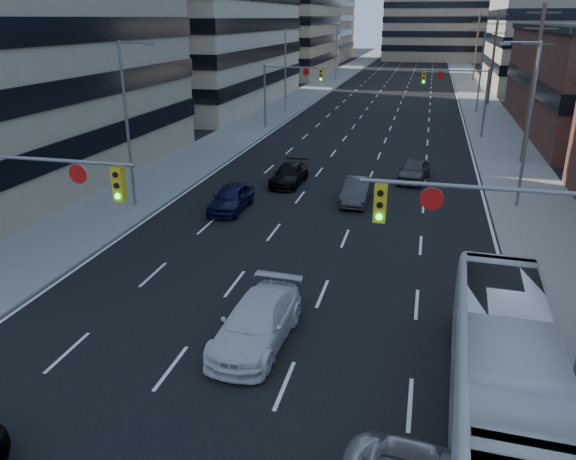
# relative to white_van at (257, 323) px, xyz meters

# --- Properties ---
(road_surface) EXTENTS (18.00, 300.00, 0.02)m
(road_surface) POSITION_rel_white_van_xyz_m (-0.33, 121.94, -0.72)
(road_surface) COLOR black
(road_surface) RESTS_ON ground
(sidewalk_left) EXTENTS (5.00, 300.00, 0.15)m
(sidewalk_left) POSITION_rel_white_van_xyz_m (-11.83, 121.94, -0.66)
(sidewalk_left) COLOR slate
(sidewalk_left) RESTS_ON ground
(sidewalk_right) EXTENTS (5.00, 300.00, 0.15)m
(sidewalk_right) POSITION_rel_white_van_xyz_m (11.17, 121.94, -0.66)
(sidewalk_right) COLOR slate
(sidewalk_right) RESTS_ON ground
(office_left_far) EXTENTS (20.00, 30.00, 16.00)m
(office_left_far) POSITION_rel_white_van_xyz_m (-24.33, 91.94, 7.27)
(office_left_far) COLOR gray
(office_left_far) RESTS_ON ground
(office_right_far) EXTENTS (22.00, 28.00, 14.00)m
(office_right_far) POSITION_rel_white_van_xyz_m (24.67, 79.94, 6.27)
(office_right_far) COLOR gray
(office_right_far) RESTS_ON ground
(bg_block_left) EXTENTS (24.00, 24.00, 20.00)m
(bg_block_left) POSITION_rel_white_van_xyz_m (-28.33, 131.94, 9.27)
(bg_block_left) COLOR #ADA089
(bg_block_left) RESTS_ON ground
(bg_block_right) EXTENTS (22.00, 22.00, 12.00)m
(bg_block_right) POSITION_rel_white_van_xyz_m (31.67, 121.94, 5.27)
(bg_block_right) COLOR gray
(bg_block_right) RESTS_ON ground
(signal_near_left) EXTENTS (6.59, 0.33, 6.00)m
(signal_near_left) POSITION_rel_white_van_xyz_m (-7.79, -0.07, 3.59)
(signal_near_left) COLOR slate
(signal_near_left) RESTS_ON ground
(signal_near_right) EXTENTS (6.59, 0.33, 6.00)m
(signal_near_right) POSITION_rel_white_van_xyz_m (7.12, -0.07, 3.59)
(signal_near_right) COLOR slate
(signal_near_right) RESTS_ON ground
(signal_far_left) EXTENTS (6.09, 0.33, 6.00)m
(signal_far_left) POSITION_rel_white_van_xyz_m (-8.02, 36.93, 3.57)
(signal_far_left) COLOR slate
(signal_far_left) RESTS_ON ground
(signal_far_right) EXTENTS (6.09, 0.33, 6.00)m
(signal_far_right) POSITION_rel_white_van_xyz_m (7.35, 36.93, 3.57)
(signal_far_right) COLOR slate
(signal_far_right) RESTS_ON ground
(utility_pole_block) EXTENTS (2.20, 0.28, 11.00)m
(utility_pole_block) POSITION_rel_white_van_xyz_m (11.87, 27.94, 5.04)
(utility_pole_block) COLOR #4C3D2D
(utility_pole_block) RESTS_ON ground
(utility_pole_midblock) EXTENTS (2.20, 0.28, 11.00)m
(utility_pole_midblock) POSITION_rel_white_van_xyz_m (11.87, 57.94, 5.04)
(utility_pole_midblock) COLOR #4C3D2D
(utility_pole_midblock) RESTS_ON ground
(utility_pole_distant) EXTENTS (2.20, 0.28, 11.00)m
(utility_pole_distant) POSITION_rel_white_van_xyz_m (11.87, 87.94, 5.04)
(utility_pole_distant) COLOR #4C3D2D
(utility_pole_distant) RESTS_ON ground
(streetlight_left_near) EXTENTS (2.03, 0.22, 9.00)m
(streetlight_left_near) POSITION_rel_white_van_xyz_m (-10.67, 11.94, 4.32)
(streetlight_left_near) COLOR slate
(streetlight_left_near) RESTS_ON ground
(streetlight_left_mid) EXTENTS (2.03, 0.22, 9.00)m
(streetlight_left_mid) POSITION_rel_white_van_xyz_m (-10.67, 46.94, 4.32)
(streetlight_left_mid) COLOR slate
(streetlight_left_mid) RESTS_ON ground
(streetlight_left_far) EXTENTS (2.03, 0.22, 9.00)m
(streetlight_left_far) POSITION_rel_white_van_xyz_m (-10.67, 81.94, 4.32)
(streetlight_left_far) COLOR slate
(streetlight_left_far) RESTS_ON ground
(streetlight_right_near) EXTENTS (2.03, 0.22, 9.00)m
(streetlight_right_near) POSITION_rel_white_van_xyz_m (10.00, 16.94, 4.32)
(streetlight_right_near) COLOR slate
(streetlight_right_near) RESTS_ON ground
(streetlight_right_far) EXTENTS (2.03, 0.22, 9.00)m
(streetlight_right_far) POSITION_rel_white_van_xyz_m (10.00, 51.94, 4.32)
(streetlight_right_far) COLOR slate
(streetlight_right_far) RESTS_ON ground
(white_van) EXTENTS (2.32, 5.16, 1.47)m
(white_van) POSITION_rel_white_van_xyz_m (0.00, 0.00, 0.00)
(white_van) COLOR silver
(white_van) RESTS_ON ground
(transit_bus) EXTENTS (2.94, 10.82, 2.99)m
(transit_bus) POSITION_rel_white_van_xyz_m (7.36, -2.15, 0.76)
(transit_bus) COLOR silver
(transit_bus) RESTS_ON ground
(sedan_blue) EXTENTS (1.72, 4.24, 1.44)m
(sedan_blue) POSITION_rel_white_van_xyz_m (-5.35, 12.77, -0.01)
(sedan_blue) COLOR black
(sedan_blue) RESTS_ON ground
(sedan_grey_center) EXTENTS (1.54, 4.18, 1.37)m
(sedan_grey_center) POSITION_rel_white_van_xyz_m (1.27, 15.84, -0.05)
(sedan_grey_center) COLOR #313133
(sedan_grey_center) RESTS_ON ground
(sedan_black_far) EXTENTS (1.97, 4.47, 1.28)m
(sedan_black_far) POSITION_rel_white_van_xyz_m (-3.46, 18.60, -0.10)
(sedan_black_far) COLOR black
(sedan_black_far) RESTS_ON ground
(sedan_grey_right) EXTENTS (2.27, 4.42, 1.44)m
(sedan_grey_right) POSITION_rel_white_van_xyz_m (4.32, 21.37, -0.02)
(sedan_grey_right) COLOR #39393C
(sedan_grey_right) RESTS_ON ground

